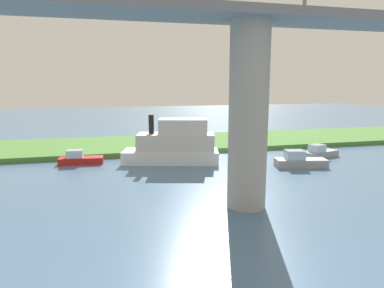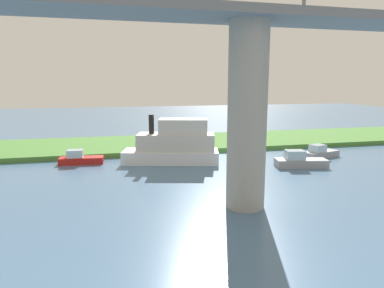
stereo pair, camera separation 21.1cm
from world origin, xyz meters
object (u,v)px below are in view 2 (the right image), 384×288
at_px(bridge_pylon, 247,118).
at_px(mooring_post, 247,141).
at_px(skiff_small, 80,159).
at_px(motorboat_white, 320,153).
at_px(houseboat_blue, 299,161).
at_px(motorboat_red, 174,145).
at_px(person_on_bank, 183,141).

bearing_deg(bridge_pylon, mooring_post, -113.16).
distance_m(bridge_pylon, skiff_small, 18.75).
relative_size(motorboat_white, houseboat_blue, 0.89).
bearing_deg(houseboat_blue, motorboat_white, -143.23).
bearing_deg(motorboat_white, mooring_post, -44.38).
bearing_deg(motorboat_red, person_on_bank, -111.90).
bearing_deg(skiff_small, mooring_post, -171.80).
bearing_deg(bridge_pylon, person_on_bank, -90.35).
distance_m(bridge_pylon, houseboat_blue, 13.22).
bearing_deg(person_on_bank, motorboat_white, 154.87).
relative_size(motorboat_white, skiff_small, 1.04).
relative_size(mooring_post, motorboat_white, 0.24).
xyz_separation_m(person_on_bank, skiff_small, (10.61, 3.09, -0.72)).
height_order(bridge_pylon, skiff_small, bridge_pylon).
bearing_deg(skiff_small, bridge_pylon, 125.55).
bearing_deg(skiff_small, person_on_bank, -163.78).
relative_size(person_on_bank, motorboat_white, 0.33).
distance_m(motorboat_white, skiff_small, 23.81).
relative_size(bridge_pylon, motorboat_red, 1.16).
bearing_deg(person_on_bank, houseboat_blue, 133.22).
height_order(motorboat_red, motorboat_white, motorboat_red).
bearing_deg(skiff_small, houseboat_blue, 162.22).
bearing_deg(mooring_post, motorboat_red, 25.03).
relative_size(person_on_bank, mooring_post, 1.34).
bearing_deg(mooring_post, bridge_pylon, 66.84).
bearing_deg(motorboat_white, houseboat_blue, 36.77).
bearing_deg(motorboat_white, motorboat_red, -4.92).
height_order(person_on_bank, motorboat_red, motorboat_red).
height_order(motorboat_red, houseboat_blue, motorboat_red).
xyz_separation_m(bridge_pylon, person_on_bank, (-0.11, -17.79, -4.28)).
distance_m(motorboat_red, motorboat_white, 15.04).
bearing_deg(houseboat_blue, skiff_small, -17.78).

